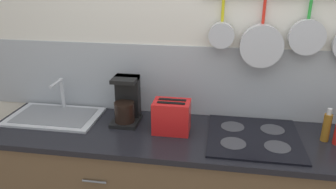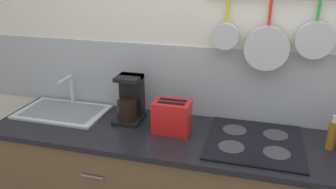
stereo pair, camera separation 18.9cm
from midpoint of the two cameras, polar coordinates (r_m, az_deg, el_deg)
wall_back at (r=2.13m, az=14.25°, el=5.45°), size 7.20×0.15×2.60m
countertop at (r=1.96m, az=12.78°, el=-8.35°), size 2.92×0.59×0.03m
sink_basin at (r=2.34m, az=-15.65°, el=-2.70°), size 0.59×0.37×0.23m
coffee_maker at (r=2.12m, az=-4.12°, el=-1.30°), size 0.17×0.20×0.30m
toaster at (r=1.97m, az=3.45°, el=-3.96°), size 0.24×0.15×0.20m
cooktop at (r=1.97m, az=17.48°, el=-7.91°), size 0.53×0.53×0.01m
bottle_olive_oil at (r=2.04m, az=29.09°, el=-6.20°), size 0.05×0.05×0.20m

